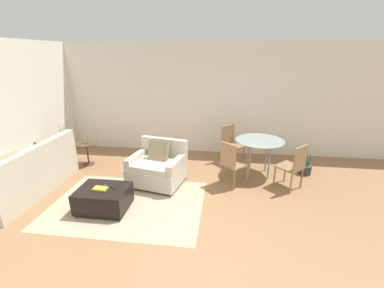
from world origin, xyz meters
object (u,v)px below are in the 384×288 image
tv_remote_secondary (105,187)px  picture_frame (86,140)px  armchair (158,167)px  dining_chair_near_left (231,161)px  side_table (87,149)px  dining_table (259,145)px  ottoman (104,198)px  tv_remote_primary (113,188)px  couch (28,176)px  dining_chair_near_right (294,164)px  potted_plant_small (305,168)px  book_stack (100,189)px  dining_chair_far_left (231,142)px  potted_plant (67,154)px

tv_remote_secondary → picture_frame: size_ratio=0.85×
armchair → dining_chair_near_left: size_ratio=1.27×
side_table → dining_table: bearing=-0.3°
ottoman → tv_remote_primary: tv_remote_primary is taller
side_table → dining_table: size_ratio=0.52×
couch → dining_chair_near_right: (4.91, 0.74, 0.20)m
dining_table → dining_chair_near_left: bearing=-135.0°
armchair → potted_plant_small: bearing=14.6°
ottoman → side_table: 2.09m
dining_chair_near_right → dining_table: bearing=135.0°
dining_chair_near_left → side_table: bearing=169.7°
potted_plant_small → armchair: bearing=-165.4°
dining_table → couch: bearing=-163.1°
couch → dining_chair_near_right: 4.96m
ottoman → tv_remote_secondary: bearing=76.4°
book_stack → armchair: bearing=57.5°
dining_chair_far_left → potted_plant_small: bearing=-15.1°
tv_remote_secondary → potted_plant_small: bearing=25.6°
couch → book_stack: 1.67m
couch → dining_chair_far_left: size_ratio=2.32×
tv_remote_secondary → potted_plant_small: 4.11m
potted_plant → dining_chair_near_right: potted_plant is taller
side_table → dining_chair_far_left: dining_chair_far_left is taller
couch → tv_remote_secondary: (1.66, -0.31, 0.07)m
tv_remote_secondary → armchair: bearing=56.5°
dining_chair_far_left → side_table: bearing=-170.4°
potted_plant → potted_plant_small: size_ratio=1.78×
potted_plant → dining_table: 4.45m
tv_remote_primary → potted_plant: 2.56m
potted_plant → potted_plant_small: bearing=0.8°
tv_remote_secondary → ottoman: bearing=-103.6°
tv_remote_primary → dining_chair_far_left: bearing=48.8°
tv_remote_primary → dining_chair_near_right: size_ratio=0.16×
picture_frame → tv_remote_secondary: bearing=-53.6°
ottoman → dining_chair_far_left: size_ratio=0.90×
armchair → side_table: (-1.86, 0.67, 0.04)m
book_stack → dining_table: bearing=32.4°
picture_frame → dining_chair_near_right: (4.46, -0.60, -0.10)m
book_stack → tv_remote_secondary: (0.04, 0.09, -0.01)m
ottoman → dining_chair_near_right: bearing=18.7°
ottoman → tv_remote_primary: (0.16, 0.05, 0.18)m
potted_plant_small → couch: bearing=-164.7°
tv_remote_secondary → potted_plant: (-1.76, 1.69, -0.18)m
couch → potted_plant: 1.39m
dining_table → dining_chair_far_left: size_ratio=1.11×
tv_remote_secondary → dining_chair_near_right: bearing=17.8°
book_stack → potted_plant: bearing=133.9°
tv_remote_secondary → picture_frame: picture_frame is taller
potted_plant_small → ottoman: bearing=-153.7°
dining_table → tv_remote_secondary: bearing=-148.7°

